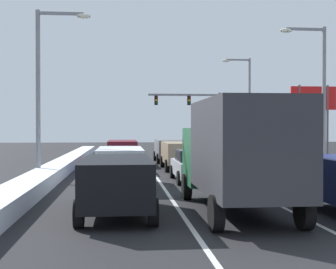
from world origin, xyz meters
The scene contains 21 objects.
ground_plane centered at (0.00, 16.83, 0.00)m, with size 120.00×120.00×0.00m, color black.
lane_stripe_between_right_lane_and_center_lane centered at (1.70, 21.04, 0.00)m, with size 0.14×46.28×0.01m, color silver.
lane_stripe_between_center_lane_and_left_lane centered at (-1.70, 21.04, 0.00)m, with size 0.14×46.28×0.01m, color silver.
snow_bank_right_shoulder centered at (7.00, 21.04, 0.44)m, with size 1.31×46.28×0.87m, color silver.
snow_bank_left_shoulder centered at (-7.00, 21.04, 0.31)m, with size 1.27×46.28×0.61m, color silver.
sedan_maroon_right_lane_second centered at (3.22, 12.26, 0.76)m, with size 2.00×4.50×1.51m.
suv_charcoal_right_lane_third centered at (3.23, 18.23, 1.02)m, with size 2.16×4.90×1.67m.
suv_red_right_lane_fourth centered at (3.34, 24.69, 1.02)m, with size 2.16×4.90×1.67m.
box_truck_center_lane_nearest centered at (-0.04, 7.16, 1.90)m, with size 2.53×7.20×3.36m.
sedan_silver_center_lane_second centered at (-0.03, 15.73, 0.76)m, with size 2.00×4.50×1.51m.
suv_tan_center_lane_third centered at (0.07, 22.18, 1.02)m, with size 2.16×4.90×1.67m.
suv_gray_center_lane_fourth centered at (0.04, 28.55, 1.02)m, with size 2.16×4.90×1.67m.
suv_black_left_lane_nearest centered at (-3.62, 7.20, 1.02)m, with size 2.16×4.90×1.67m.
suv_white_left_lane_second centered at (-3.56, 14.18, 1.02)m, with size 2.16×4.90×1.67m.
sedan_navy_left_lane_third centered at (-3.61, 20.56, 0.76)m, with size 2.00×4.50×1.51m.
suv_maroon_left_lane_fourth centered at (-3.45, 26.33, 1.02)m, with size 2.16×4.90×1.67m.
traffic_light_gantry centered at (4.27, 42.06, 4.50)m, with size 7.54×0.47×6.20m.
street_lamp_right_mid centered at (7.41, 18.93, 4.90)m, with size 2.66×0.36×8.20m.
street_lamp_right_far centered at (7.74, 35.76, 5.26)m, with size 2.66×0.36×8.87m.
street_lamp_left_mid centered at (-7.17, 16.86, 4.95)m, with size 2.66×0.36×8.28m.
roadside_sign_right centered at (9.60, 24.85, 4.02)m, with size 3.20×0.16×5.50m.
Camera 1 is at (-3.46, -6.83, 2.57)m, focal length 51.13 mm.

